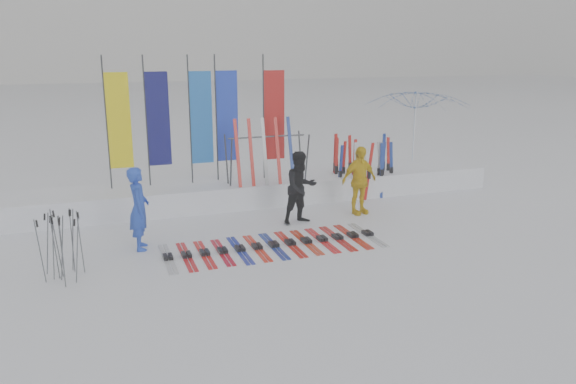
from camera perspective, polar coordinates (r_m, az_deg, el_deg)
name	(u,v)px	position (r m, az deg, el deg)	size (l,w,h in m)	color
ground	(306,264)	(10.67, 1.87, -7.33)	(120.00, 120.00, 0.00)	white
snow_bank	(243,192)	(14.75, -4.63, 0.05)	(14.00, 1.60, 0.60)	white
person_blue	(139,209)	(11.59, -14.90, -1.63)	(0.62, 0.40, 1.69)	blue
person_black	(301,188)	(12.88, 1.30, 0.45)	(0.82, 0.64, 1.69)	black
person_yellow	(359,180)	(13.71, 7.24, 1.18)	(0.98, 0.41, 1.67)	yellow
tent_canopy	(416,134)	(17.47, 12.83, 5.74)	(3.09, 3.15, 2.83)	white
ski_row	(274,245)	(11.57, -1.42, -5.38)	(4.47, 1.68, 0.07)	#B4B6BB
pole_cluster	(62,246)	(10.65, -22.00, -5.10)	(0.73, 0.79, 1.24)	#595B60
feather_flags	(196,118)	(14.36, -9.30, 7.41)	(4.46, 0.25, 3.20)	#383A3F
ski_rack	(267,152)	(14.29, -2.15, 4.07)	(2.04, 0.80, 1.23)	#383A3F
upright_skis	(363,168)	(15.46, 7.58, 2.46)	(1.73, 1.03, 1.69)	red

